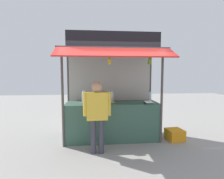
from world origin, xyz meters
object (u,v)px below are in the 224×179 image
at_px(water_bottle_back_right, 108,97).
at_px(magazine_stack_mid_right, 98,103).
at_px(magazine_stack_front_right, 149,103).
at_px(water_bottle_far_left, 89,98).
at_px(banana_bunch_inner_left, 109,61).
at_px(water_bottle_right, 150,96).
at_px(magazine_stack_center, 110,102).
at_px(vendor_person, 97,111).
at_px(water_bottle_rear_center, 95,98).
at_px(banana_bunch_rightmost, 150,61).
at_px(water_bottle_front_left, 112,97).
at_px(plastic_crate, 175,135).
at_px(water_bottle_back_left, 83,97).

height_order(water_bottle_back_right, magazine_stack_mid_right, water_bottle_back_right).
bearing_deg(magazine_stack_front_right, water_bottle_far_left, 162.67).
relative_size(water_bottle_far_left, banana_bunch_inner_left, 0.90).
relative_size(water_bottle_right, magazine_stack_center, 1.06).
relative_size(water_bottle_right, vendor_person, 0.19).
xyz_separation_m(water_bottle_right, magazine_stack_front_right, (-0.17, -0.43, -0.11)).
height_order(water_bottle_rear_center, magazine_stack_center, water_bottle_rear_center).
bearing_deg(magazine_stack_front_right, vendor_person, -158.27).
relative_size(water_bottle_right, water_bottle_rear_center, 1.19).
relative_size(magazine_stack_front_right, magazine_stack_center, 1.02).
xyz_separation_m(magazine_stack_center, banana_bunch_rightmost, (0.91, -0.40, 1.05)).
xyz_separation_m(water_bottle_far_left, banana_bunch_inner_left, (0.50, -0.66, 0.94)).
distance_m(water_bottle_front_left, magazine_stack_mid_right, 0.62).
height_order(banana_bunch_rightmost, vendor_person, banana_bunch_rightmost).
height_order(water_bottle_right, magazine_stack_center, water_bottle_right).
bearing_deg(banana_bunch_rightmost, magazine_stack_front_right, 74.92).
height_order(water_bottle_far_left, banana_bunch_rightmost, banana_bunch_rightmost).
relative_size(banana_bunch_inner_left, plastic_crate, 0.66).
relative_size(magazine_stack_front_right, plastic_crate, 0.71).
bearing_deg(magazine_stack_mid_right, water_bottle_right, 16.42).
height_order(water_bottle_back_right, banana_bunch_inner_left, banana_bunch_inner_left).
relative_size(water_bottle_front_left, banana_bunch_rightmost, 1.01).
relative_size(water_bottle_front_left, banana_bunch_inner_left, 1.05).
bearing_deg(vendor_person, water_bottle_rear_center, 89.23).
distance_m(water_bottle_far_left, water_bottle_front_left, 0.63).
height_order(magazine_stack_mid_right, plastic_crate, magazine_stack_mid_right).
bearing_deg(water_bottle_back_right, water_bottle_rear_center, -158.83).
xyz_separation_m(banana_bunch_inner_left, vendor_person, (-0.30, -0.34, -1.09)).
bearing_deg(banana_bunch_rightmost, water_bottle_front_left, 142.37).
distance_m(magazine_stack_front_right, banana_bunch_inner_left, 1.46).
bearing_deg(water_bottle_back_left, water_bottle_front_left, 4.52).
bearing_deg(water_bottle_rear_center, magazine_stack_front_right, -15.97).
xyz_separation_m(water_bottle_right, banana_bunch_inner_left, (-1.19, -0.62, 0.91)).
bearing_deg(magazine_stack_center, water_bottle_rear_center, 155.96).
xyz_separation_m(water_bottle_back_left, magazine_stack_mid_right, (0.37, -0.40, -0.11)).
height_order(water_bottle_front_left, water_bottle_back_right, water_bottle_front_left).
distance_m(water_bottle_back_right, banana_bunch_inner_left, 1.18).
distance_m(magazine_stack_front_right, plastic_crate, 1.16).
bearing_deg(magazine_stack_center, vendor_person, -115.90).
xyz_separation_m(water_bottle_rear_center, magazine_stack_center, (0.40, -0.18, -0.10)).
relative_size(water_bottle_far_left, magazine_stack_front_right, 0.84).
distance_m(water_bottle_back_left, water_bottle_front_left, 0.78).
distance_m(water_bottle_right, plastic_crate, 1.21).
bearing_deg(water_bottle_rear_center, water_bottle_back_right, 21.17).
height_order(water_bottle_back_left, banana_bunch_rightmost, banana_bunch_rightmost).
bearing_deg(water_bottle_back_left, water_bottle_rear_center, -2.50).
bearing_deg(water_bottle_back_left, water_bottle_right, 0.95).
bearing_deg(magazine_stack_center, magazine_stack_front_right, -12.43).
distance_m(water_bottle_back_right, vendor_person, 1.11).
bearing_deg(plastic_crate, water_bottle_far_left, 169.53).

